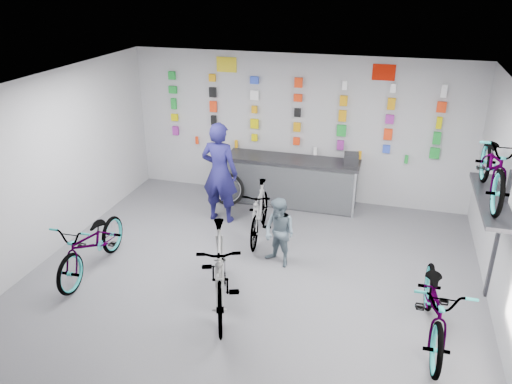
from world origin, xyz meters
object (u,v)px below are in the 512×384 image
(bike_center, at_px, (220,270))
(bike_service, at_px, (259,211))
(customer, at_px, (279,233))
(bike_left, at_px, (92,243))
(counter, at_px, (291,182))
(clerk, at_px, (220,173))
(bike_right, at_px, (436,304))

(bike_center, xyz_separation_m, bike_service, (-0.02, 2.16, -0.11))
(customer, bearing_deg, bike_left, -132.52)
(bike_left, relative_size, bike_service, 1.14)
(counter, height_order, clerk, clerk)
(bike_right, height_order, customer, customer)
(bike_left, relative_size, bike_right, 0.94)
(bike_right, distance_m, customer, 2.65)
(counter, distance_m, bike_right, 4.44)
(counter, distance_m, customer, 2.36)
(bike_center, height_order, customer, bike_center)
(bike_center, relative_size, customer, 1.73)
(clerk, xyz_separation_m, customer, (1.47, -1.27, -0.40))
(bike_service, bearing_deg, counter, 74.67)
(bike_right, bearing_deg, bike_service, 143.16)
(bike_service, bearing_deg, bike_center, -95.01)
(customer, bearing_deg, bike_service, 152.11)
(bike_center, bearing_deg, bike_left, 152.26)
(bike_center, relative_size, bike_right, 1.00)
(bike_service, bearing_deg, customer, -61.23)
(bike_center, distance_m, clerk, 2.79)
(bike_center, relative_size, bike_service, 1.21)
(bike_service, bearing_deg, bike_left, -146.44)
(bike_center, distance_m, bike_service, 2.16)
(bike_right, height_order, bike_service, bike_right)
(bike_left, xyz_separation_m, bike_center, (2.27, -0.33, 0.11))
(counter, xyz_separation_m, bike_service, (-0.26, -1.51, 0.01))
(counter, xyz_separation_m, customer, (0.30, -2.34, 0.10))
(bike_left, distance_m, clerk, 2.69)
(bike_left, height_order, bike_service, bike_service)
(bike_right, bearing_deg, clerk, 145.00)
(counter, height_order, bike_service, bike_service)
(bike_left, bearing_deg, counter, 51.16)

